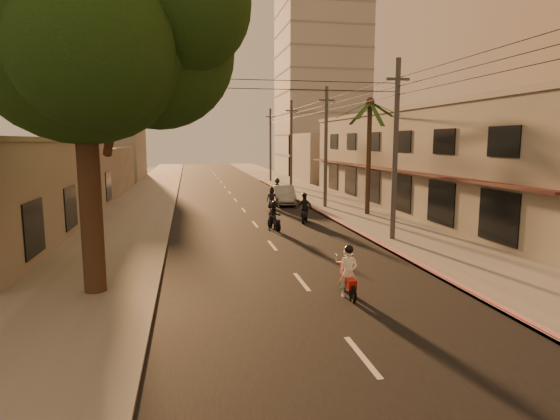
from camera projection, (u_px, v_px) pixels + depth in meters
The scene contains 20 objects.
ground at pixel (316, 301), 14.85m from camera, with size 160.00×160.00×0.00m, color #383023.
road at pixel (244, 210), 34.27m from camera, with size 10.00×140.00×0.02m, color black.
sidewalk_right at pixel (341, 207), 35.68m from camera, with size 5.00×140.00×0.12m, color slate.
sidewalk_left at pixel (137, 212), 32.84m from camera, with size 5.00×140.00×0.12m, color slate.
curb_stripe at pixel (331, 218), 30.36m from camera, with size 0.20×60.00×0.20m, color red.
shophouse_row at pixel (435, 160), 34.44m from camera, with size 8.80×34.20×7.30m.
left_building at pixel (0, 186), 25.41m from camera, with size 8.20×24.20×5.20m.
distant_tower at pixel (321, 81), 70.21m from camera, with size 12.10×12.10×28.00m.
broadleaf_tree at pixel (95, 28), 14.44m from camera, with size 9.60×8.70×12.10m.
palm_tree at pixel (370, 109), 30.86m from camera, with size 5.00×5.00×8.20m.
utility_poles at pixel (326, 120), 34.49m from camera, with size 1.20×48.26×9.00m.
filler_right at pixel (328, 157), 60.76m from camera, with size 8.00×14.00×6.00m, color gray.
filler_left_near at pixel (81, 171), 44.88m from camera, with size 8.00×14.00×4.40m, color gray.
filler_left_far at pixel (111, 153), 62.17m from camera, with size 8.00×14.00×7.00m, color gray.
scooter_red at pixel (348, 274), 15.12m from camera, with size 0.69×1.76×1.73m.
scooter_mid_a at pixel (274, 217), 26.50m from camera, with size 1.04×1.72×1.71m.
scooter_mid_b at pixel (304, 209), 28.99m from camera, with size 1.32×1.82×1.88m.
scooter_far_a at pixel (272, 199), 34.85m from camera, with size 0.83×1.72×1.69m.
scooter_far_b at pixel (277, 188), 43.19m from camera, with size 1.31×1.69×1.68m.
parked_car at pixel (284, 195), 37.34m from camera, with size 2.09×4.70×1.50m, color gray.
Camera 1 is at (-3.87, -13.78, 5.02)m, focal length 30.00 mm.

